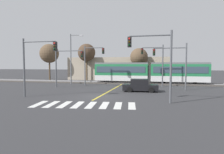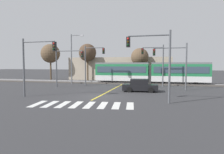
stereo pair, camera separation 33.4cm
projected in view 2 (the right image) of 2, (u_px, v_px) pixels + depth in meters
The scene contains 26 objects.
ground_plane at pixel (99, 97), 20.37m from camera, with size 200.00×200.00×0.00m, color #333335.
track_bed at pixel (124, 83), 34.63m from camera, with size 120.00×4.00×0.18m, color #4C4742.
rail_near at pixel (123, 82), 33.93m from camera, with size 120.00×0.08×0.10m, color #939399.
rail_far at pixel (125, 82), 35.32m from camera, with size 120.00×0.08×0.10m, color #939399.
light_rail_tram at pixel (150, 72), 33.46m from camera, with size 18.50×2.64×3.43m.
crosswalk_stripe_0 at pixel (38, 104), 16.65m from camera, with size 0.56×2.80×0.01m, color silver.
crosswalk_stripe_1 at pixel (50, 104), 16.54m from camera, with size 0.56×2.80×0.01m, color silver.
crosswalk_stripe_2 at pixel (63, 104), 16.43m from camera, with size 0.56×2.80×0.01m, color silver.
crosswalk_stripe_3 at pixel (76, 105), 16.31m from camera, with size 0.56×2.80×0.01m, color silver.
crosswalk_stripe_4 at pixel (89, 105), 16.20m from camera, with size 0.56×2.80×0.01m, color silver.
crosswalk_stripe_5 at pixel (103, 105), 16.09m from camera, with size 0.56×2.80×0.01m, color silver.
crosswalk_stripe_6 at pixel (116, 105), 15.98m from camera, with size 0.56×2.80×0.01m, color silver.
crosswalk_stripe_7 at pixel (130, 106), 15.87m from camera, with size 0.56×2.80×0.01m, color silver.
lane_centre_line at pixel (111, 90), 25.45m from camera, with size 0.20×14.96×0.01m, color gold.
sedan_crossing at pixel (140, 86), 24.13m from camera, with size 4.29×2.10×1.52m.
traffic_light_near_right at pixel (155, 55), 16.86m from camera, with size 3.75×0.38×6.14m.
traffic_light_far_right at pixel (156, 59), 29.25m from camera, with size 3.25×0.38×6.16m.
traffic_light_mid_left at pixel (66, 61), 28.36m from camera, with size 4.25×0.38×5.64m.
traffic_light_far_left at pixel (92, 59), 31.14m from camera, with size 3.25×0.38×6.17m.
traffic_light_mid_right at pixel (174, 59), 25.44m from camera, with size 4.25×0.38×5.98m.
traffic_light_near_left at pixel (35, 58), 19.88m from camera, with size 3.75×0.38×5.87m.
street_lamp_west at pixel (73, 56), 33.28m from camera, with size 2.28×0.28×8.31m.
bare_tree_far_west at pixel (50, 54), 41.78m from camera, with size 3.94×3.94×7.55m.
bare_tree_west at pixel (88, 53), 40.68m from camera, with size 3.57×3.57×7.48m.
bare_tree_east at pixel (140, 57), 38.33m from camera, with size 3.40×3.40×6.42m.
building_backdrop_far at pixel (120, 69), 43.11m from camera, with size 21.39×6.00×4.76m, color tan.
Camera 2 is at (6.13, -19.30, 3.29)m, focal length 32.00 mm.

